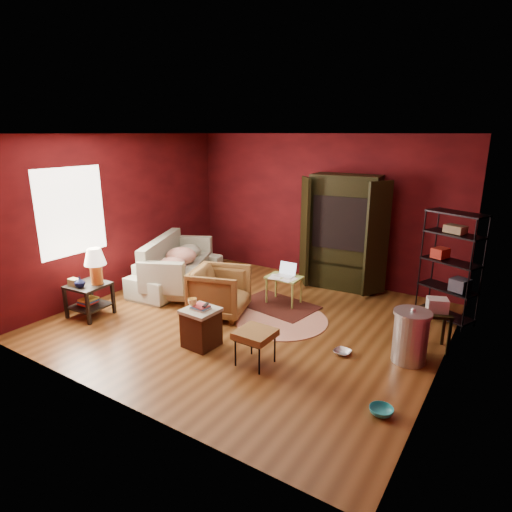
# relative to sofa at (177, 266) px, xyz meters

# --- Properties ---
(room) EXTENTS (5.54, 5.04, 2.84)m
(room) POSITION_rel_sofa_xyz_m (1.96, -0.57, 1.00)
(room) COLOR brown
(room) RESTS_ON ground
(sofa) EXTENTS (0.80, 2.09, 0.80)m
(sofa) POSITION_rel_sofa_xyz_m (0.00, 0.00, 0.00)
(sofa) COLOR gray
(sofa) RESTS_ON ground
(armchair) EXTENTS (0.99, 1.02, 0.85)m
(armchair) POSITION_rel_sofa_xyz_m (1.47, -0.59, 0.03)
(armchair) COLOR black
(armchair) RESTS_ON ground
(pet_bowl_steel) EXTENTS (0.23, 0.08, 0.22)m
(pet_bowl_steel) POSITION_rel_sofa_xyz_m (3.61, -0.76, -0.29)
(pet_bowl_steel) COLOR silver
(pet_bowl_steel) RESTS_ON ground
(pet_bowl_turquoise) EXTENTS (0.25, 0.08, 0.25)m
(pet_bowl_turquoise) POSITION_rel_sofa_xyz_m (4.42, -1.73, -0.27)
(pet_bowl_turquoise) COLOR teal
(pet_bowl_turquoise) RESTS_ON ground
(vase) EXTENTS (0.20, 0.21, 0.16)m
(vase) POSITION_rel_sofa_xyz_m (-0.22, -1.90, 0.21)
(vase) COLOR #0B1138
(vase) RESTS_ON side_table
(mug) EXTENTS (0.12, 0.09, 0.12)m
(mug) POSITION_rel_sofa_xyz_m (1.81, -1.63, 0.26)
(mug) COLOR #FBD77A
(mug) RESTS_ON hamper
(side_table) EXTENTS (0.60, 0.60, 1.10)m
(side_table) POSITION_rel_sofa_xyz_m (-0.19, -1.70, 0.26)
(side_table) COLOR black
(side_table) RESTS_ON ground
(sofa_cushions) EXTENTS (1.55, 2.18, 0.85)m
(sofa_cushions) POSITION_rel_sofa_xyz_m (-0.02, -0.01, 0.02)
(sofa_cushions) COLOR gray
(sofa_cushions) RESTS_ON sofa
(hamper) EXTENTS (0.46, 0.46, 0.62)m
(hamper) POSITION_rel_sofa_xyz_m (1.89, -1.57, -0.12)
(hamper) COLOR #3E1E0E
(hamper) RESTS_ON ground
(footstool) EXTENTS (0.45, 0.45, 0.46)m
(footstool) POSITION_rel_sofa_xyz_m (2.77, -1.58, -0.00)
(footstool) COLOR black
(footstool) RESTS_ON ground
(rug_round) EXTENTS (1.71, 1.71, 0.01)m
(rug_round) POSITION_rel_sofa_xyz_m (2.41, -0.27, -0.39)
(rug_round) COLOR beige
(rug_round) RESTS_ON ground
(rug_oriental) EXTENTS (1.37, 1.02, 0.01)m
(rug_oriental) POSITION_rel_sofa_xyz_m (2.08, 0.19, -0.38)
(rug_oriental) COLOR #541E16
(rug_oriental) RESTS_ON ground
(laptop_desk) EXTENTS (0.57, 0.45, 0.70)m
(laptop_desk) POSITION_rel_sofa_xyz_m (2.11, 0.35, 0.04)
(laptop_desk) COLOR #ACCA5C
(laptop_desk) RESTS_ON ground
(tv_armoire) EXTENTS (1.65, 0.95, 2.10)m
(tv_armoire) POSITION_rel_sofa_xyz_m (2.60, 1.70, 0.70)
(tv_armoire) COLOR black
(tv_armoire) RESTS_ON ground
(wire_shelving) EXTENTS (0.91, 0.66, 1.71)m
(wire_shelving) POSITION_rel_sofa_xyz_m (4.54, 1.11, 0.54)
(wire_shelving) COLOR black
(wire_shelving) RESTS_ON ground
(small_stand) EXTENTS (0.47, 0.47, 0.73)m
(small_stand) POSITION_rel_sofa_xyz_m (4.57, 0.04, 0.14)
(small_stand) COLOR black
(small_stand) RESTS_ON ground
(trash_can) EXTENTS (0.53, 0.53, 0.73)m
(trash_can) POSITION_rel_sofa_xyz_m (4.38, -0.46, -0.05)
(trash_can) COLOR silver
(trash_can) RESTS_ON ground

